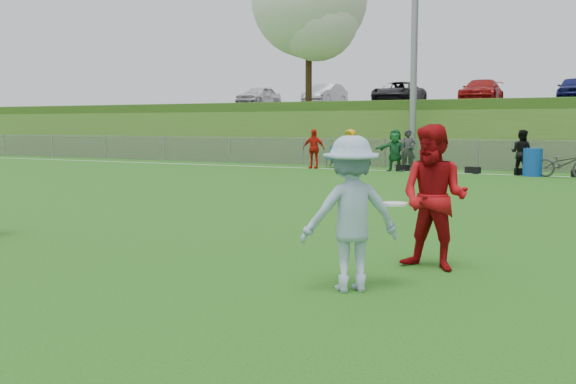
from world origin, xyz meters
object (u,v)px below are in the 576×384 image
Objects in this scene: player_red_center at (434,198)px; bicycle at (564,164)px; frisbee at (394,204)px; recycling_bin at (533,162)px; player_blue at (351,214)px.

bicycle is (0.65, 16.36, -0.43)m from player_red_center.
recycling_bin is (-0.23, 17.83, -0.47)m from frisbee.
player_red_center is at bearing -160.44° from bicycle.
player_red_center is 0.97× the size of bicycle.
player_red_center reaches higher than frisbee.
frisbee is at bearing -160.93° from bicycle.
player_red_center is 1.85× the size of recycling_bin.
bicycle is (1.24, 17.83, -0.37)m from player_blue.
player_red_center is at bearing -150.00° from player_blue.
player_blue reaches higher than frisbee.
bicycle is (1.08, -0.35, 0.00)m from recycling_bin.
bicycle reaches higher than recycling_bin.
player_blue is 0.90× the size of bicycle.
player_blue is 18.18m from recycling_bin.
player_blue is at bearing -90.52° from recycling_bin.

